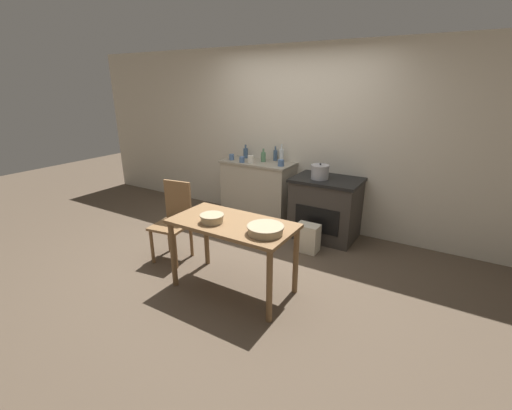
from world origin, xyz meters
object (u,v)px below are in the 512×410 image
Objects in this scene: bottle_mid_left at (281,155)px; cup_center at (281,163)px; mixing_bowl_small at (265,229)px; bottle_center_left at (246,153)px; cup_center_right at (251,159)px; flour_sack at (307,238)px; cup_right at (242,160)px; stock_pot at (320,172)px; stove at (325,208)px; bottle_far_left at (263,157)px; cup_mid_right at (232,157)px; chair at (174,219)px; work_table at (233,232)px; mixing_bowl_large at (212,218)px; bottle_left at (275,155)px.

bottle_mid_left is 0.27m from cup_center.
bottle_center_left reaches higher than mixing_bowl_small.
flour_sack is at bearing -22.34° from cup_center_right.
bottle_mid_left is at bearing 33.52° from cup_right.
stock_pot is 1.08m from cup_center_right.
stove is 4.35× the size of bottle_center_left.
flour_sack is 1.16m from cup_center.
mixing_bowl_small is at bearing -59.31° from bottle_far_left.
cup_mid_right is at bearing 161.85° from flour_sack.
cup_mid_right reaches higher than stove.
bottle_mid_left is 0.59m from cup_right.
cup_mid_right is (-0.48, -0.14, -0.03)m from bottle_far_left.
mixing_bowl_small is at bearing -66.62° from cup_center.
cup_mid_right is at bearing 164.95° from cup_right.
cup_right is (0.05, 1.41, 0.47)m from chair.
stove is at bearing -5.27° from bottle_far_left.
flour_sack is at bearing -27.54° from bottle_center_left.
stock_pot is at bearing 95.38° from mixing_bowl_small.
cup_center is 0.48m from cup_center_right.
work_table is 1.70m from stock_pot.
flour_sack is 4.31× the size of cup_right.
mixing_bowl_large is 0.89× the size of bottle_mid_left.
cup_right is (-1.21, -0.03, 0.04)m from stock_pot.
cup_center is 1.00× the size of cup_mid_right.
bottle_mid_left reaches higher than stock_pot.
bottle_center_left is 0.37m from cup_center_right.
cup_center is at bearing -177.88° from stove.
cup_mid_right reaches higher than chair.
stock_pot is at bearing 1.61° from cup_right.
stove is 1.30m from cup_center_right.
cup_center_right reaches higher than cup_mid_right.
stock_pot is at bearing -21.86° from bottle_mid_left.
chair is at bearing 168.92° from mixing_bowl_small.
bottle_far_left reaches higher than cup_center_right.
mixing_bowl_large is at bearing -60.26° from cup_mid_right.
cup_mid_right is at bearing -178.59° from cup_center.
cup_center is at bearing -64.03° from bottle_mid_left.
bottle_mid_left reaches higher than flour_sack.
bottle_left is (0.12, 0.16, 0.01)m from bottle_far_left.
work_table is 5.15× the size of stock_pot.
flour_sack is at bearing -82.33° from stock_pot.
mixing_bowl_large is at bearing -29.09° from chair.
bottle_center_left is at bearing 113.27° from cup_right.
flour_sack is 1.07× the size of mixing_bowl_small.
cup_center is at bearing 57.88° from chair.
bottle_mid_left reaches higher than bottle_center_left.
cup_center_right is 0.13m from cup_right.
bottle_center_left is at bearing -172.82° from bottle_left.
mixing_bowl_large is at bearing -84.05° from cup_center.
chair is 0.95m from mixing_bowl_large.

